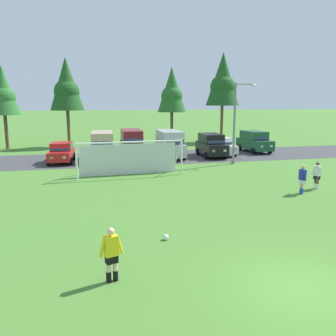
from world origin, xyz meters
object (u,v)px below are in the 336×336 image
(soccer_goal, at_px, (129,157))
(parked_car_slot_left, at_px, (102,145))
(parked_car_slot_center_left, at_px, (132,142))
(street_lamp, at_px, (237,122))
(player_defender_far, at_px, (317,175))
(parked_car_slot_center, at_px, (170,144))
(player_midfield_center, at_px, (302,179))
(parked_car_slot_center_right, at_px, (211,145))
(soccer_ball, at_px, (166,237))
(referee, at_px, (111,255))
(parked_car_slot_far_right, at_px, (254,141))
(parked_car_slot_right, at_px, (220,146))
(parked_car_slot_far_left, at_px, (62,152))

(soccer_goal, xyz_separation_m, parked_car_slot_left, (-1.58, 6.95, 0.05))
(parked_car_slot_center_left, bearing_deg, street_lamp, -37.36)
(player_defender_far, height_order, parked_car_slot_center, parked_car_slot_center)
(player_midfield_center, relative_size, parked_car_slot_center_right, 0.35)
(parked_car_slot_center_left, bearing_deg, parked_car_slot_center_right, -14.65)
(soccer_ball, relative_size, parked_car_slot_center_left, 0.05)
(soccer_ball, distance_m, parked_car_slot_center_right, 21.06)
(referee, xyz_separation_m, parked_car_slot_far_right, (16.39, 23.84, 0.29))
(soccer_goal, height_order, parked_car_slot_center, soccer_goal)
(parked_car_slot_left, bearing_deg, soccer_goal, -77.20)
(player_midfield_center, distance_m, parked_car_slot_center_left, 17.86)
(player_midfield_center, height_order, player_defender_far, same)
(referee, relative_size, street_lamp, 0.25)
(soccer_ball, bearing_deg, parked_car_slot_right, 63.46)
(player_defender_far, bearing_deg, parked_car_slot_right, 92.42)
(parked_car_slot_left, bearing_deg, street_lamp, -21.74)
(parked_car_slot_far_right, bearing_deg, street_lamp, -127.96)
(player_midfield_center, relative_size, parked_car_slot_far_left, 0.38)
(parked_car_slot_center, distance_m, parked_car_slot_center_right, 4.06)
(referee, xyz_separation_m, parked_car_slot_right, (12.16, 22.62, 0.05))
(parked_car_slot_left, distance_m, parked_car_slot_center, 6.15)
(player_midfield_center, bearing_deg, parked_car_slot_center, 106.91)
(soccer_goal, height_order, parked_car_slot_center_right, soccer_goal)
(referee, height_order, parked_car_slot_far_right, parked_car_slot_far_right)
(parked_car_slot_far_right, bearing_deg, referee, -124.50)
(player_defender_far, height_order, parked_car_slot_far_right, parked_car_slot_far_right)
(parked_car_slot_right, bearing_deg, soccer_ball, -116.54)
(parked_car_slot_far_left, bearing_deg, parked_car_slot_center_right, 1.08)
(parked_car_slot_center_right, bearing_deg, parked_car_slot_center, 178.78)
(soccer_ball, height_order, player_midfield_center, player_midfield_center)
(parked_car_slot_center_left, bearing_deg, parked_car_slot_left, -148.18)
(parked_car_slot_left, bearing_deg, parked_car_slot_right, 3.18)
(player_defender_far, relative_size, street_lamp, 0.25)
(parked_car_slot_center_left, distance_m, street_lamp, 10.26)
(soccer_goal, bearing_deg, player_defender_far, -32.28)
(referee, distance_m, parked_car_slot_far_left, 21.75)
(referee, distance_m, parked_car_slot_center, 22.98)
(player_defender_far, xyz_separation_m, parked_car_slot_left, (-12.03, 13.55, 0.52))
(soccer_ball, xyz_separation_m, parked_car_slot_left, (-1.48, 19.29, 1.23))
(referee, bearing_deg, parked_car_slot_right, 61.74)
(referee, bearing_deg, parked_car_slot_center_right, 63.41)
(street_lamp, bearing_deg, player_midfield_center, -91.93)
(player_defender_far, height_order, parked_car_slot_far_left, parked_car_slot_far_left)
(parked_car_slot_far_right, bearing_deg, parked_car_slot_left, -173.25)
(player_midfield_center, height_order, parked_car_slot_center_right, parked_car_slot_center_right)
(player_defender_far, bearing_deg, parked_car_slot_center_right, 97.78)
(parked_car_slot_far_left, distance_m, parked_car_slot_center_left, 6.70)
(street_lamp, bearing_deg, parked_car_slot_left, 158.26)
(parked_car_slot_center_right, xyz_separation_m, parked_car_slot_right, (1.23, 0.78, -0.24))
(parked_car_slot_center_left, xyz_separation_m, parked_car_slot_far_right, (12.80, 0.08, -0.23))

